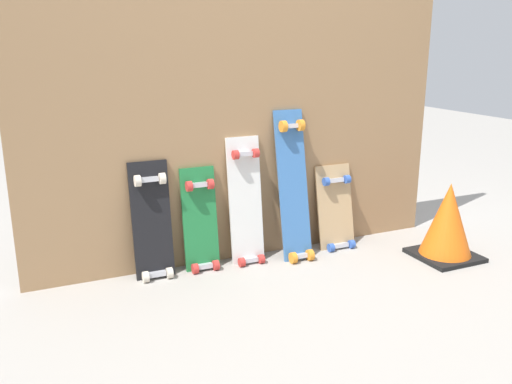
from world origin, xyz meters
The scene contains 8 objects.
ground_plane centered at (0.00, 0.00, 0.00)m, with size 12.00×12.00×0.00m, color #9E9991.
plywood_wall_panel centered at (0.00, 0.07, 0.91)m, with size 2.39×0.04×1.83m, color #99724C.
skateboard_black centered at (-0.55, -0.01, 0.27)m, with size 0.20×0.15×0.67m.
skateboard_green centered at (-0.29, -0.01, 0.24)m, with size 0.19×0.15×0.61m.
skateboard_white centered at (-0.03, -0.01, 0.31)m, with size 0.19×0.16×0.76m.
skateboard_blue centered at (0.24, -0.05, 0.38)m, with size 0.17×0.24×0.88m.
skateboard_natural centered at (0.53, -0.02, 0.20)m, with size 0.23×0.17×0.56m.
traffic_cone centered at (1.00, -0.43, 0.21)m, with size 0.33×0.33×0.43m.
Camera 1 is at (-1.13, -2.60, 1.17)m, focal length 38.10 mm.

